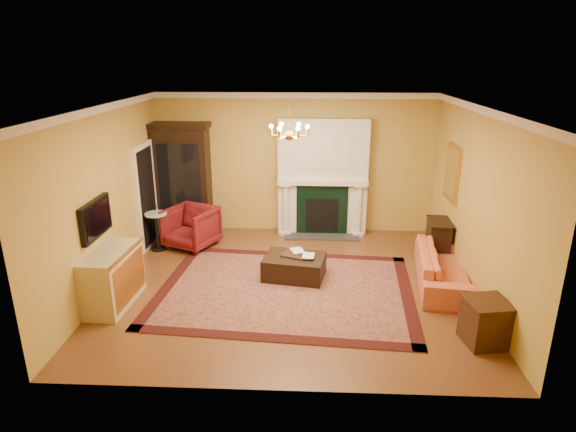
# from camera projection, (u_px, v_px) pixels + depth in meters

# --- Properties ---
(floor) EXTENTS (6.00, 5.50, 0.02)m
(floor) POSITION_uv_depth(u_px,v_px,m) (289.00, 285.00, 8.24)
(floor) COLOR brown
(floor) RESTS_ON ground
(ceiling) EXTENTS (6.00, 5.50, 0.02)m
(ceiling) POSITION_uv_depth(u_px,v_px,m) (289.00, 105.00, 7.28)
(ceiling) COLOR silver
(ceiling) RESTS_ON wall_back
(wall_back) EXTENTS (6.00, 0.02, 3.00)m
(wall_back) POSITION_uv_depth(u_px,v_px,m) (295.00, 164.00, 10.38)
(wall_back) COLOR gold
(wall_back) RESTS_ON floor
(wall_front) EXTENTS (6.00, 0.02, 3.00)m
(wall_front) POSITION_uv_depth(u_px,v_px,m) (278.00, 275.00, 5.15)
(wall_front) COLOR gold
(wall_front) RESTS_ON floor
(wall_left) EXTENTS (0.02, 5.50, 3.00)m
(wall_left) POSITION_uv_depth(u_px,v_px,m) (106.00, 198.00, 7.89)
(wall_left) COLOR gold
(wall_left) RESTS_ON floor
(wall_right) EXTENTS (0.02, 5.50, 3.00)m
(wall_right) POSITION_uv_depth(u_px,v_px,m) (478.00, 203.00, 7.63)
(wall_right) COLOR gold
(wall_right) RESTS_ON floor
(fireplace) EXTENTS (1.90, 0.70, 2.50)m
(fireplace) POSITION_uv_depth(u_px,v_px,m) (323.00, 180.00, 10.27)
(fireplace) COLOR silver
(fireplace) RESTS_ON wall_back
(crown_molding) EXTENTS (6.00, 5.50, 0.12)m
(crown_molding) POSITION_uv_depth(u_px,v_px,m) (292.00, 104.00, 8.21)
(crown_molding) COLOR white
(crown_molding) RESTS_ON ceiling
(doorway) EXTENTS (0.08, 1.05, 2.10)m
(doorway) POSITION_uv_depth(u_px,v_px,m) (146.00, 196.00, 9.65)
(doorway) COLOR white
(doorway) RESTS_ON wall_left
(tv_panel) EXTENTS (0.09, 0.95, 0.58)m
(tv_panel) POSITION_uv_depth(u_px,v_px,m) (96.00, 219.00, 7.37)
(tv_panel) COLOR black
(tv_panel) RESTS_ON wall_left
(gilt_mirror) EXTENTS (0.06, 0.76, 1.05)m
(gilt_mirror) POSITION_uv_depth(u_px,v_px,m) (452.00, 173.00, 8.91)
(gilt_mirror) COLOR gold
(gilt_mirror) RESTS_ON wall_right
(chandelier) EXTENTS (0.63, 0.55, 0.53)m
(chandelier) POSITION_uv_depth(u_px,v_px,m) (289.00, 132.00, 7.41)
(chandelier) COLOR #BC8F33
(chandelier) RESTS_ON ceiling
(oriental_rug) EXTENTS (4.42, 3.46, 0.02)m
(oriental_rug) POSITION_uv_depth(u_px,v_px,m) (286.00, 289.00, 8.05)
(oriental_rug) COLOR #3F0D14
(oriental_rug) RESTS_ON floor
(china_cabinet) EXTENTS (1.15, 0.54, 2.30)m
(china_cabinet) POSITION_uv_depth(u_px,v_px,m) (183.00, 181.00, 10.34)
(china_cabinet) COLOR black
(china_cabinet) RESTS_ON floor
(wingback_armchair) EXTENTS (1.16, 1.13, 0.92)m
(wingback_armchair) POSITION_uv_depth(u_px,v_px,m) (191.00, 225.00, 9.72)
(wingback_armchair) COLOR maroon
(wingback_armchair) RESTS_ON floor
(pedestal_table) EXTENTS (0.43, 0.43, 0.77)m
(pedestal_table) POSITION_uv_depth(u_px,v_px,m) (157.00, 229.00, 9.57)
(pedestal_table) COLOR black
(pedestal_table) RESTS_ON floor
(commode) EXTENTS (0.63, 1.23, 0.90)m
(commode) POSITION_uv_depth(u_px,v_px,m) (112.00, 278.00, 7.46)
(commode) COLOR beige
(commode) RESTS_ON floor
(coral_sofa) EXTENTS (0.89, 2.13, 0.81)m
(coral_sofa) POSITION_uv_depth(u_px,v_px,m) (444.00, 262.00, 8.13)
(coral_sofa) COLOR #D06941
(coral_sofa) RESTS_ON floor
(end_table) EXTENTS (0.60, 0.60, 0.60)m
(end_table) POSITION_uv_depth(u_px,v_px,m) (485.00, 323.00, 6.48)
(end_table) COLOR #3B1D10
(end_table) RESTS_ON floor
(console_table) EXTENTS (0.45, 0.71, 0.75)m
(console_table) POSITION_uv_depth(u_px,v_px,m) (438.00, 241.00, 9.14)
(console_table) COLOR black
(console_table) RESTS_ON floor
(leather_ottoman) EXTENTS (1.14, 0.91, 0.38)m
(leather_ottoman) POSITION_uv_depth(u_px,v_px,m) (294.00, 267.00, 8.43)
(leather_ottoman) COLOR black
(leather_ottoman) RESTS_ON oriental_rug
(ottoman_tray) EXTENTS (0.53, 0.47, 0.03)m
(ottoman_tray) POSITION_uv_depth(u_px,v_px,m) (295.00, 255.00, 8.41)
(ottoman_tray) COLOR black
(ottoman_tray) RESTS_ON leather_ottoman
(book_a) EXTENTS (0.21, 0.09, 0.28)m
(book_a) POSITION_uv_depth(u_px,v_px,m) (292.00, 245.00, 8.44)
(book_a) COLOR gray
(book_a) RESTS_ON ottoman_tray
(book_b) EXTENTS (0.20, 0.04, 0.27)m
(book_b) POSITION_uv_depth(u_px,v_px,m) (303.00, 249.00, 8.28)
(book_b) COLOR gray
(book_b) RESTS_ON ottoman_tray
(topiary_left) EXTENTS (0.15, 0.15, 0.41)m
(topiary_left) POSITION_uv_depth(u_px,v_px,m) (288.00, 168.00, 10.18)
(topiary_left) COLOR gray
(topiary_left) RESTS_ON fireplace
(topiary_right) EXTENTS (0.15, 0.15, 0.39)m
(topiary_right) POSITION_uv_depth(u_px,v_px,m) (353.00, 169.00, 10.12)
(topiary_right) COLOR gray
(topiary_right) RESTS_ON fireplace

